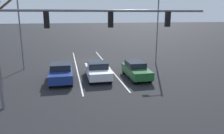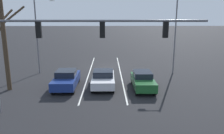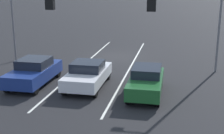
# 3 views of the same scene
# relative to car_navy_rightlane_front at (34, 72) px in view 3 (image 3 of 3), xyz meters

# --- Properties ---
(ground_plane) EXTENTS (240.00, 240.00, 0.00)m
(ground_plane) POSITION_rel_car_navy_rightlane_front_xyz_m (-3.30, -8.11, -0.77)
(ground_plane) COLOR black
(lane_stripe_left_divider) EXTENTS (0.12, 18.22, 0.01)m
(lane_stripe_left_divider) POSITION_rel_car_navy_rightlane_front_xyz_m (-5.04, -5.00, -0.76)
(lane_stripe_left_divider) COLOR silver
(lane_stripe_left_divider) RESTS_ON ground_plane
(lane_stripe_center_divider) EXTENTS (0.12, 18.22, 0.01)m
(lane_stripe_center_divider) POSITION_rel_car_navy_rightlane_front_xyz_m (-1.57, -5.00, -0.76)
(lane_stripe_center_divider) COLOR silver
(lane_stripe_center_divider) RESTS_ON ground_plane
(car_navy_rightlane_front) EXTENTS (1.90, 4.44, 1.54)m
(car_navy_rightlane_front) POSITION_rel_car_navy_rightlane_front_xyz_m (0.00, 0.00, 0.00)
(car_navy_rightlane_front) COLOR navy
(car_navy_rightlane_front) RESTS_ON ground_plane
(car_darkgreen_leftlane_front) EXTENTS (1.70, 4.26, 1.47)m
(car_darkgreen_leftlane_front) POSITION_rel_car_navy_rightlane_front_xyz_m (-6.65, 0.43, -0.01)
(car_darkgreen_leftlane_front) COLOR #1E5928
(car_darkgreen_leftlane_front) RESTS_ON ground_plane
(car_silver_midlane_front) EXTENTS (1.94, 4.38, 1.48)m
(car_silver_midlane_front) POSITION_rel_car_navy_rightlane_front_xyz_m (-3.23, -0.18, -0.03)
(car_silver_midlane_front) COLOR silver
(car_silver_midlane_front) RESTS_ON ground_plane
(street_lamp_left_shoulder) EXTENTS (1.53, 0.24, 8.15)m
(street_lamp_left_shoulder) POSITION_rel_car_navy_rightlane_front_xyz_m (-10.70, -4.89, 3.86)
(street_lamp_left_shoulder) COLOR slate
(street_lamp_left_shoulder) RESTS_ON ground_plane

